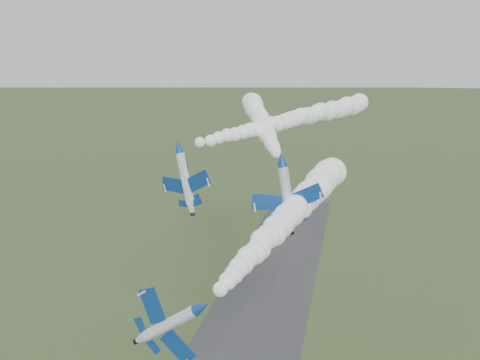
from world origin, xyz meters
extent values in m
cylinder|color=silver|center=(5.54, -9.08, 34.26)|extent=(3.09, 7.83, 1.89)
cone|color=navy|center=(4.77, -13.82, 34.26)|extent=(2.19, 2.27, 1.89)
cone|color=silver|center=(6.28, -4.51, 34.26)|extent=(2.13, 1.92, 1.89)
cylinder|color=black|center=(6.43, -3.61, 34.26)|extent=(1.03, 0.69, 0.96)
ellipsoid|color=black|center=(5.64, -11.08, 34.55)|extent=(1.66, 2.78, 1.26)
cube|color=navy|center=(4.02, -8.10, 36.42)|extent=(2.79, 2.55, 3.51)
cube|color=navy|center=(7.07, -8.59, 31.94)|extent=(2.79, 2.55, 3.51)
cube|color=navy|center=(5.34, -5.18, 35.45)|extent=(1.25, 1.16, 1.55)
cube|color=navy|center=(6.96, -5.45, 33.06)|extent=(1.25, 1.16, 1.55)
cube|color=navy|center=(7.07, -5.69, 34.93)|extent=(1.92, 1.71, 1.22)
cylinder|color=silver|center=(-7.35, 22.04, 46.15)|extent=(5.07, 8.34, 1.81)
cone|color=navy|center=(-9.50, 17.25, 46.15)|extent=(2.55, 2.73, 1.81)
cone|color=silver|center=(-5.27, 26.66, 46.15)|extent=(2.38, 2.37, 1.81)
cylinder|color=black|center=(-4.86, 27.56, 46.15)|extent=(1.08, 0.92, 0.92)
ellipsoid|color=black|center=(-8.35, 20.14, 46.69)|extent=(2.27, 3.10, 1.21)
cube|color=navy|center=(-9.62, 23.93, 45.27)|extent=(5.04, 4.00, 1.26)
cube|color=navy|center=(-4.35, 21.57, 46.74)|extent=(5.04, 4.00, 1.26)
cube|color=navy|center=(-7.04, 26.48, 45.76)|extent=(2.22, 1.79, 0.59)
cube|color=navy|center=(-4.23, 25.21, 46.54)|extent=(2.22, 1.79, 0.59)
cube|color=navy|center=(-6.02, 25.76, 47.40)|extent=(1.25, 1.72, 2.14)
cylinder|color=silver|center=(9.60, 22.71, 44.63)|extent=(4.42, 9.27, 1.86)
cone|color=navy|center=(11.27, 17.19, 44.63)|extent=(2.47, 2.83, 1.86)
cone|color=silver|center=(8.00, 28.01, 44.63)|extent=(2.34, 2.41, 1.86)
cylinder|color=black|center=(7.68, 29.05, 44.63)|extent=(1.09, 0.90, 0.94)
ellipsoid|color=black|center=(10.19, 20.43, 45.23)|extent=(2.09, 3.35, 1.24)
cube|color=navy|center=(6.29, 22.61, 43.98)|extent=(5.51, 3.93, 0.90)
cube|color=navy|center=(12.46, 24.48, 44.96)|extent=(5.51, 3.93, 0.90)
cube|color=navy|center=(6.64, 26.58, 44.37)|extent=(2.42, 1.77, 0.43)
cube|color=navy|center=(9.93, 27.57, 44.89)|extent=(2.42, 1.77, 0.43)
cube|color=navy|center=(8.15, 26.76, 46.03)|extent=(0.97, 1.81, 2.38)
camera|label=1|loc=(20.81, -59.96, 60.87)|focal=40.00mm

